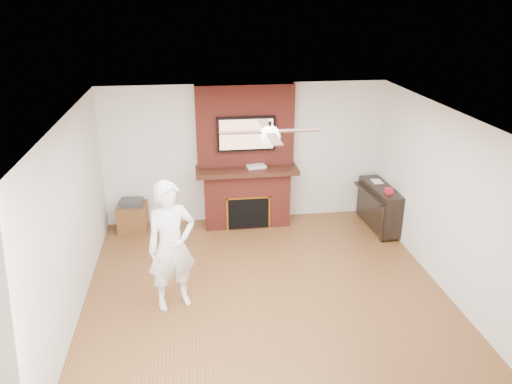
{
  "coord_description": "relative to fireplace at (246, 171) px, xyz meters",
  "views": [
    {
      "loc": [
        -0.94,
        -5.74,
        3.92
      ],
      "look_at": [
        -0.05,
        0.9,
        1.24
      ],
      "focal_mm": 35.0,
      "sensor_mm": 36.0,
      "label": 1
    }
  ],
  "objects": [
    {
      "name": "side_table",
      "position": [
        -2.02,
        -0.07,
        -0.73
      ],
      "size": [
        0.52,
        0.52,
        0.57
      ],
      "rotation": [
        0.0,
        0.0,
        -0.04
      ],
      "color": "#543318",
      "rests_on": "ground"
    },
    {
      "name": "person",
      "position": [
        -1.26,
        -2.47,
        -0.11
      ],
      "size": [
        0.75,
        0.62,
        1.77
      ],
      "primitive_type": "imported",
      "rotation": [
        0.0,
        0.0,
        0.33
      ],
      "color": "white",
      "rests_on": "ground"
    },
    {
      "name": "candle_green",
      "position": [
        -0.1,
        -0.16,
        -0.95
      ],
      "size": [
        0.07,
        0.07,
        0.09
      ],
      "primitive_type": "cylinder",
      "color": "#36873E",
      "rests_on": "ground"
    },
    {
      "name": "room_shell",
      "position": [
        0.0,
        -2.55,
        0.25
      ],
      "size": [
        5.36,
        5.86,
        2.86
      ],
      "color": "brown",
      "rests_on": "ground"
    },
    {
      "name": "candle_orange",
      "position": [
        -0.24,
        -0.17,
        -0.94
      ],
      "size": [
        0.08,
        0.08,
        0.11
      ],
      "primitive_type": "cylinder",
      "color": "#D14E18",
      "rests_on": "ground"
    },
    {
      "name": "candle_cream_extra",
      "position": [
        0.09,
        -0.22,
        -0.94
      ],
      "size": [
        0.08,
        0.08,
        0.1
      ],
      "primitive_type": "cylinder",
      "color": "beige",
      "rests_on": "ground"
    },
    {
      "name": "candle_blue",
      "position": [
        0.12,
        -0.25,
        -0.95
      ],
      "size": [
        0.06,
        0.06,
        0.09
      ],
      "primitive_type": "cylinder",
      "color": "#335C9B",
      "rests_on": "ground"
    },
    {
      "name": "piano",
      "position": [
        2.31,
        -0.55,
        -0.57
      ],
      "size": [
        0.52,
        1.22,
        0.88
      ],
      "rotation": [
        0.0,
        0.0,
        0.06
      ],
      "color": "black",
      "rests_on": "ground"
    },
    {
      "name": "tv",
      "position": [
        0.0,
        -0.05,
        0.68
      ],
      "size": [
        1.0,
        0.08,
        0.6
      ],
      "color": "black",
      "rests_on": "fireplace"
    },
    {
      "name": "fireplace",
      "position": [
        0.0,
        0.0,
        0.0
      ],
      "size": [
        1.78,
        0.64,
        2.5
      ],
      "color": "maroon",
      "rests_on": "ground"
    },
    {
      "name": "candle_cream",
      "position": [
        0.07,
        -0.22,
        -0.94
      ],
      "size": [
        0.08,
        0.08,
        0.1
      ],
      "primitive_type": "cylinder",
      "color": "beige",
      "rests_on": "ground"
    },
    {
      "name": "ceiling_fan",
      "position": [
        -0.0,
        -2.55,
        1.34
      ],
      "size": [
        1.21,
        1.21,
        0.31
      ],
      "color": "black",
      "rests_on": "room_shell"
    },
    {
      "name": "cable_box",
      "position": [
        0.17,
        -0.1,
        0.11
      ],
      "size": [
        0.35,
        0.23,
        0.05
      ],
      "primitive_type": "cube",
      "rotation": [
        0.0,
        0.0,
        0.16
      ],
      "color": "silver",
      "rests_on": "fireplace"
    }
  ]
}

